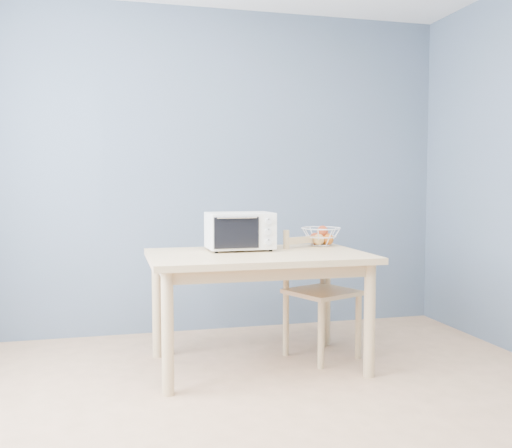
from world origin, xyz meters
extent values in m
cube|color=#4E5D6C|center=(0.00, 2.25, 1.30)|extent=(4.00, 0.01, 2.60)
cube|color=#D6AC80|center=(0.17, 1.22, 0.73)|extent=(1.40, 0.90, 0.04)
cylinder|color=#D6AC80|center=(-0.45, 0.85, 0.35)|extent=(0.07, 0.07, 0.71)
cylinder|color=#D6AC80|center=(0.79, 0.85, 0.35)|extent=(0.07, 0.07, 0.71)
cylinder|color=#D6AC80|center=(-0.45, 1.59, 0.35)|extent=(0.07, 0.07, 0.71)
cylinder|color=#D6AC80|center=(0.79, 1.59, 0.35)|extent=(0.07, 0.07, 0.71)
cube|color=white|center=(0.09, 1.39, 0.89)|extent=(0.44, 0.30, 0.24)
cube|color=black|center=(0.03, 1.39, 0.88)|extent=(0.29, 0.26, 0.19)
cube|color=black|center=(0.03, 1.24, 0.88)|extent=(0.30, 0.01, 0.20)
cylinder|color=silver|center=(0.03, 1.22, 0.98)|extent=(0.26, 0.02, 0.01)
cube|color=white|center=(0.24, 1.25, 0.89)|extent=(0.12, 0.01, 0.22)
cylinder|color=black|center=(-0.10, 1.28, 0.76)|extent=(0.02, 0.02, 0.01)
cylinder|color=black|center=(0.27, 1.28, 0.76)|extent=(0.02, 0.02, 0.01)
cylinder|color=black|center=(-0.10, 1.50, 0.76)|extent=(0.02, 0.02, 0.01)
cylinder|color=black|center=(0.27, 1.51, 0.76)|extent=(0.02, 0.02, 0.01)
cylinder|color=silver|center=(0.24, 1.24, 0.95)|extent=(0.04, 0.02, 0.04)
cylinder|color=silver|center=(0.24, 1.24, 0.89)|extent=(0.04, 0.02, 0.04)
cylinder|color=silver|center=(0.24, 1.24, 0.82)|extent=(0.04, 0.02, 0.04)
torus|color=silver|center=(0.72, 1.52, 0.88)|extent=(0.35, 0.35, 0.01)
torus|color=silver|center=(0.72, 1.52, 0.82)|extent=(0.28, 0.28, 0.01)
torus|color=silver|center=(0.72, 1.52, 0.76)|extent=(0.16, 0.16, 0.01)
sphere|color=#AB1916|center=(0.68, 1.53, 0.80)|extent=(0.09, 0.09, 0.09)
sphere|color=#C35E16|center=(0.76, 1.50, 0.80)|extent=(0.09, 0.09, 0.09)
sphere|color=tan|center=(0.72, 1.58, 0.80)|extent=(0.08, 0.08, 0.08)
sphere|color=#AB1916|center=(0.73, 1.52, 0.86)|extent=(0.08, 0.08, 0.08)
sphere|color=tan|center=(0.68, 1.48, 0.80)|extent=(0.08, 0.08, 0.08)
cube|color=#D6AC80|center=(0.65, 1.31, 0.45)|extent=(0.54, 0.54, 0.03)
cylinder|color=#D6AC80|center=(0.55, 1.08, 0.22)|extent=(0.04, 0.04, 0.44)
cylinder|color=#D6AC80|center=(0.88, 1.21, 0.22)|extent=(0.04, 0.04, 0.44)
cylinder|color=#D6AC80|center=(0.42, 1.40, 0.22)|extent=(0.04, 0.04, 0.44)
cylinder|color=#D6AC80|center=(0.74, 1.54, 0.22)|extent=(0.04, 0.04, 0.44)
cylinder|color=#D6AC80|center=(0.42, 1.40, 0.66)|extent=(0.04, 0.04, 0.44)
cylinder|color=#D6AC80|center=(0.74, 1.54, 0.66)|extent=(0.04, 0.04, 0.44)
cube|color=#D6AC80|center=(0.58, 1.47, 0.57)|extent=(0.33, 0.15, 0.05)
cube|color=#D6AC80|center=(0.58, 1.47, 0.68)|extent=(0.33, 0.15, 0.05)
cube|color=#D6AC80|center=(0.58, 1.47, 0.80)|extent=(0.33, 0.15, 0.05)
camera|label=1|loc=(-0.75, -2.34, 1.20)|focal=40.00mm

